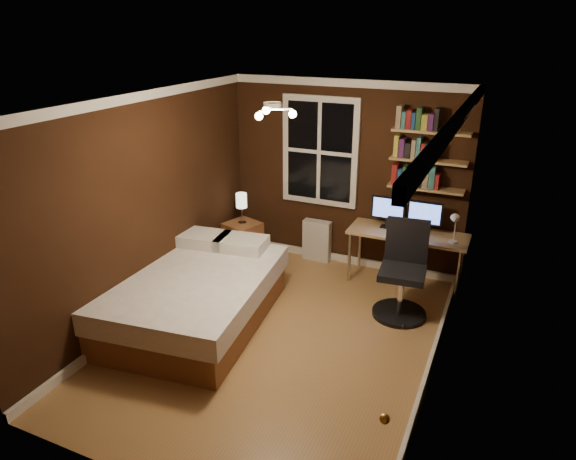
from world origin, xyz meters
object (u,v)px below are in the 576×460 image
at_px(radiator, 317,240).
at_px(desk_lamp, 455,228).
at_px(office_chair, 402,279).
at_px(monitor_left, 388,212).
at_px(desk, 408,237).
at_px(bed, 196,296).
at_px(bedside_lamp, 242,208).
at_px(monitor_right, 424,217).
at_px(nightstand, 243,241).

height_order(radiator, desk_lamp, desk_lamp).
bearing_deg(desk_lamp, radiator, 169.10).
xyz_separation_m(radiator, office_chair, (1.41, -0.96, 0.15)).
bearing_deg(desk_lamp, monitor_left, 164.10).
height_order(desk, monitor_left, monitor_left).
distance_m(radiator, desk_lamp, 1.98).
bearing_deg(office_chair, bed, -157.84).
bearing_deg(bedside_lamp, radiator, 21.72).
bearing_deg(office_chair, monitor_right, 81.05).
relative_size(bed, desk_lamp, 5.24).
bearing_deg(office_chair, radiator, 140.14).
distance_m(desk_lamp, office_chair, 0.89).
height_order(bed, monitor_right, monitor_right).
bearing_deg(bed, radiator, 65.10).
relative_size(nightstand, bedside_lamp, 1.24).
relative_size(bedside_lamp, monitor_left, 1.02).
relative_size(bed, bedside_lamp, 5.30).
bearing_deg(desk, bed, -136.40).
distance_m(monitor_left, monitor_right, 0.46).
bearing_deg(desk, nightstand, -174.93).
bearing_deg(bedside_lamp, monitor_left, 7.92).
height_order(nightstand, office_chair, office_chair).
bearing_deg(nightstand, bedside_lamp, 0.00).
bearing_deg(monitor_right, desk, -156.45).
xyz_separation_m(monitor_left, desk_lamp, (0.85, -0.24, 0.01)).
distance_m(radiator, monitor_right, 1.58).
height_order(desk, office_chair, office_chair).
relative_size(bedside_lamp, desk, 0.30).
xyz_separation_m(radiator, monitor_left, (1.00, -0.11, 0.61)).
height_order(bedside_lamp, radiator, bedside_lamp).
xyz_separation_m(bed, desk_lamp, (2.51, 1.69, 0.61)).
bearing_deg(bed, bedside_lamp, 93.67).
relative_size(desk_lamp, office_chair, 0.39).
relative_size(bedside_lamp, radiator, 0.74).
xyz_separation_m(radiator, monitor_right, (1.46, -0.11, 0.61)).
distance_m(desk, office_chair, 0.81).
height_order(radiator, monitor_left, monitor_left).
distance_m(nightstand, radiator, 1.05).
height_order(bed, radiator, bed).
bearing_deg(bedside_lamp, nightstand, 0.00).
bearing_deg(monitor_right, desk_lamp, -31.83).
bearing_deg(nightstand, desk_lamp, 19.10).
height_order(monitor_right, desk_lamp, desk_lamp).
bearing_deg(nightstand, monitor_left, 26.35).
xyz_separation_m(radiator, desk, (1.29, -0.19, 0.34)).
height_order(nightstand, radiator, radiator).
distance_m(bed, desk_lamp, 3.09).
distance_m(bedside_lamp, monitor_left, 2.00).
height_order(radiator, office_chair, office_chair).
distance_m(bedside_lamp, monitor_right, 2.45).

